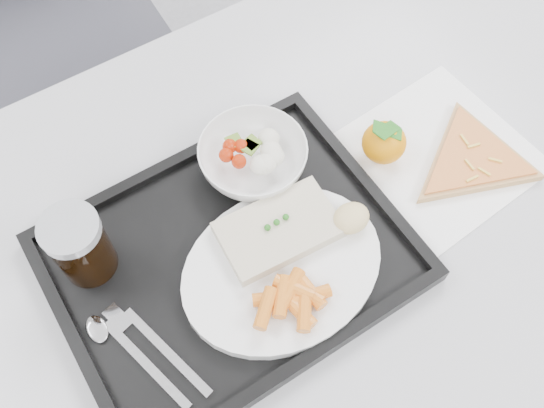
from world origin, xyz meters
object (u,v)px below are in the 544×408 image
Objects in this scene: tray at (230,259)px; salad_bowl at (253,158)px; cola_glass at (80,245)px; dinner_plate at (282,269)px; tangerine at (384,142)px; table at (294,236)px; pizza_slice at (472,159)px.

tray is 0.15m from salad_bowl.
dinner_plate is at bearing -35.14° from cola_glass.
cola_glass is (-0.26, -0.01, 0.03)m from salad_bowl.
tangerine reaches higher than salad_bowl.
tray is (-0.11, -0.01, 0.08)m from table.
pizza_slice is (0.53, -0.14, -0.06)m from cola_glass.
pizza_slice is at bearing -8.29° from tray.
dinner_plate is 0.24m from tangerine.
cola_glass reaches higher than pizza_slice.
pizza_slice is (0.26, -0.07, 0.08)m from table.
cola_glass reaches higher than tray.
table is 7.89× the size of salad_bowl.
pizza_slice is (0.10, -0.08, -0.02)m from tangerine.
cola_glass is at bearing 171.57° from tangerine.
cola_glass is 0.44× the size of pizza_slice.
cola_glass is at bearing 150.30° from tray.
tangerine is (0.23, 0.08, 0.01)m from dinner_plate.
table is at bearing 5.94° from tray.
table is 11.11× the size of cola_glass.
dinner_plate reaches higher than pizza_slice.
pizza_slice is at bearing -37.91° from tangerine.
salad_bowl is (0.05, 0.16, 0.01)m from dinner_plate.
dinner_plate is (0.05, -0.05, 0.02)m from tray.
tangerine is (0.17, -0.08, -0.00)m from salad_bowl.
cola_glass reaches higher than tangerine.
cola_glass is 0.44m from tangerine.
dinner_plate is at bearing -160.46° from tangerine.
table is 4.44× the size of dinner_plate.
tangerine is at bearing -24.08° from salad_bowl.
dinner_plate is at bearing -49.08° from tray.
tangerine is at bearing 19.54° from dinner_plate.
tangerine is at bearing 5.16° from table.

